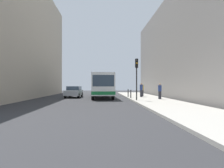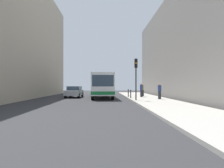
# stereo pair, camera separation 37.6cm
# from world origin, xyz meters

# --- Properties ---
(ground_plane) EXTENTS (80.00, 80.00, 0.00)m
(ground_plane) POSITION_xyz_m (0.00, 0.00, 0.00)
(ground_plane) COLOR #2D2D30
(sidewalk) EXTENTS (4.40, 40.00, 0.15)m
(sidewalk) POSITION_xyz_m (5.40, 0.00, 0.07)
(sidewalk) COLOR #ADA89E
(sidewalk) RESTS_ON ground
(building_left) EXTENTS (7.00, 32.00, 15.54)m
(building_left) POSITION_xyz_m (-11.50, 4.00, 7.77)
(building_left) COLOR #B2A38C
(building_left) RESTS_ON ground
(building_right) EXTENTS (7.00, 32.00, 12.45)m
(building_right) POSITION_xyz_m (11.50, 4.00, 6.22)
(building_right) COLOR gray
(building_right) RESTS_ON ground
(bus) EXTENTS (2.96, 11.11, 3.00)m
(bus) POSITION_xyz_m (0.05, 4.21, 1.73)
(bus) COLOR white
(bus) RESTS_ON ground
(car_beside_bus) EXTENTS (2.01, 4.47, 1.48)m
(car_beside_bus) POSITION_xyz_m (-3.55, 4.66, 0.78)
(car_beside_bus) COLOR #A5A8AD
(car_beside_bus) RESTS_ON ground
(car_behind_bus) EXTENTS (2.05, 4.49, 1.48)m
(car_behind_bus) POSITION_xyz_m (0.72, 13.67, 0.78)
(car_behind_bus) COLOR #A5A8AD
(car_behind_bus) RESTS_ON ground
(traffic_light) EXTENTS (0.28, 0.33, 4.10)m
(traffic_light) POSITION_xyz_m (3.55, -2.61, 3.01)
(traffic_light) COLOR black
(traffic_light) RESTS_ON sidewalk
(bollard_near) EXTENTS (0.11, 0.11, 0.95)m
(bollard_near) POSITION_xyz_m (3.45, 1.01, 0.62)
(bollard_near) COLOR black
(bollard_near) RESTS_ON sidewalk
(bollard_mid) EXTENTS (0.11, 0.11, 0.95)m
(bollard_mid) POSITION_xyz_m (3.45, 3.65, 0.62)
(bollard_mid) COLOR black
(bollard_mid) RESTS_ON sidewalk
(pedestrian_near_signal) EXTENTS (0.38, 0.38, 1.70)m
(pedestrian_near_signal) POSITION_xyz_m (6.30, -1.01, 1.00)
(pedestrian_near_signal) COLOR #26262D
(pedestrian_near_signal) RESTS_ON sidewalk
(pedestrian_mid_sidewalk) EXTENTS (0.38, 0.38, 1.76)m
(pedestrian_mid_sidewalk) POSITION_xyz_m (5.05, 3.13, 1.03)
(pedestrian_mid_sidewalk) COLOR #26262D
(pedestrian_mid_sidewalk) RESTS_ON sidewalk
(pedestrian_far_sidewalk) EXTENTS (0.38, 0.38, 1.67)m
(pedestrian_far_sidewalk) POSITION_xyz_m (5.53, 5.01, 0.98)
(pedestrian_far_sidewalk) COLOR #26262D
(pedestrian_far_sidewalk) RESTS_ON sidewalk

